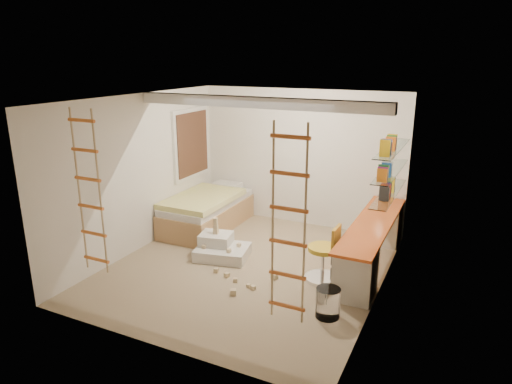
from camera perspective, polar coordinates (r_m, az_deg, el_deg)
The scene contains 15 objects.
floor at distance 7.23m, azimuth -1.04°, elevation -9.39°, with size 4.50×4.50×0.00m, color #988362.
ceiling_beam at distance 6.80m, azimuth 0.00°, elevation 11.13°, with size 4.00×0.18×0.16m, color white.
window_frame at distance 8.94m, azimuth -8.13°, elevation 6.02°, with size 0.06×1.15×1.35m, color white.
window_blind at distance 8.92m, azimuth -7.91°, elevation 6.01°, with size 0.02×1.00×1.20m, color #4C2D1E.
rope_ladder_left at distance 6.12m, azimuth -20.11°, elevation -0.12°, with size 0.41×0.04×2.13m, color orange, non-canonical shape.
rope_ladder_right at distance 4.65m, azimuth 4.08°, elevation -4.29°, with size 0.41×0.04×2.13m, color #BE5020, non-canonical shape.
waste_bin at distance 5.97m, azimuth 8.98°, elevation -13.51°, with size 0.31×0.31×0.39m, color white.
desk at distance 7.31m, azimuth 14.26°, elevation -6.14°, with size 0.56×2.80×0.75m.
shelves at distance 7.21m, azimuth 16.50°, elevation 2.53°, with size 0.25×1.80×0.71m.
bed at distance 8.77m, azimuth -6.12°, elevation -2.37°, with size 1.02×2.00×0.69m.
task_lamp at distance 7.99m, azimuth 15.72°, elevation 1.24°, with size 0.14×0.36×0.57m.
swivel_chair at distance 6.78m, azimuth 8.57°, elevation -8.46°, with size 0.52×0.52×0.86m.
play_platform at distance 7.56m, azimuth -4.43°, elevation -7.03°, with size 0.95×0.80×0.37m.
toy_blocks at distance 7.07m, azimuth -3.23°, elevation -8.29°, with size 1.37×1.19×0.64m.
books at distance 7.18m, azimuth 16.57°, elevation 3.34°, with size 0.14×0.70×0.92m.
Camera 1 is at (2.93, -5.80, 3.17)m, focal length 32.00 mm.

